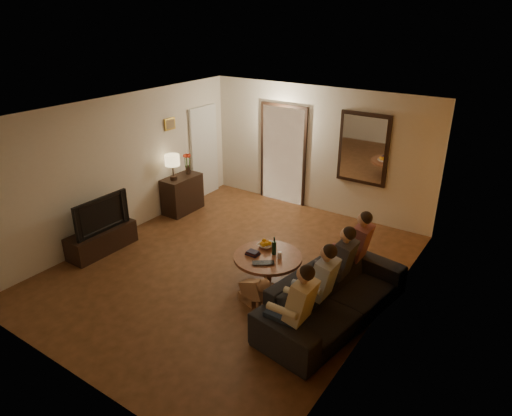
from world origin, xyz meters
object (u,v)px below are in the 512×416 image
Objects in this scene: tv at (98,213)px; coffee_table at (268,268)px; laptop at (263,265)px; tv_stand at (102,240)px; table_lamp at (173,167)px; dog at (254,289)px; person_a at (296,313)px; bowl at (266,245)px; wine_bottle at (274,245)px; person_d at (355,252)px; sofa at (334,296)px; person_b at (318,290)px; person_c at (338,270)px; dresser at (182,194)px.

tv is 1.01× the size of coffee_table.
tv_stand is at bearing 153.35° from laptop.
table_lamp reaches higher than tv.
person_a is at bearing -13.97° from dog.
bowl is (-1.35, 1.42, -0.12)m from person_a.
wine_bottle is at bearing -27.55° from bowl.
tv_stand is at bearing -161.04° from person_d.
laptop is (0.10, -0.28, 0.24)m from coffee_table.
dog is at bearing -127.89° from person_d.
dog is at bearing -67.47° from bowl.
person_d is (-0.10, 0.90, 0.24)m from sofa.
tv is at bearing 106.16° from sofa.
table_lamp is at bearing 158.13° from person_b.
table_lamp is 3.21m from wine_bottle.
person_c is 0.60m from person_d.
sofa is 1.31m from coffee_table.
table_lamp is 2.98m from bowl.
dresser reaches higher than sofa.
laptop is (-1.07, 0.92, -0.14)m from person_a.
wine_bottle is (0.23, -0.12, 0.12)m from bowl.
person_b reaches higher than sofa.
person_c is at bearing -17.21° from dresser.
person_c is at bearing -78.75° from tv.
dog reaches higher than tv_stand.
person_b is (4.15, 0.23, -0.13)m from tv.
table_lamp reaches higher than person_c.
person_d is (0.00, 1.80, 0.00)m from person_a.
dresser reaches higher than laptop.
person_c is 1.37m from bowl.
coffee_table is at bearing -23.41° from dresser.
wine_bottle reaches higher than tv_stand.
person_d is at bearing 90.00° from person_a.
tv is (0.00, -2.11, 0.34)m from dresser.
coffee_table is (2.98, 0.82, -0.50)m from tv.
table_lamp is 1.74× the size of wine_bottle.
wine_bottle is at bearing -155.74° from person_d.
dresser reaches higher than wine_bottle.
dresser reaches higher than coffee_table.
table_lamp is 1.92m from tv.
person_b is (4.15, -1.88, 0.21)m from dresser.
table_lamp is at bearing 165.61° from person_c.
bowl is (-1.35, -0.38, -0.12)m from person_d.
person_b is at bearing 90.00° from person_a.
sofa is at bearing -17.94° from wine_bottle.
bowl is (-0.37, 0.88, 0.20)m from dog.
bowl is at bearing 133.65° from person_a.
person_b is (4.15, -1.66, -0.44)m from table_lamp.
person_c reaches higher than coffee_table.
person_a is 1.00× the size of person_d.
tv_stand is 0.51× the size of sofa.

